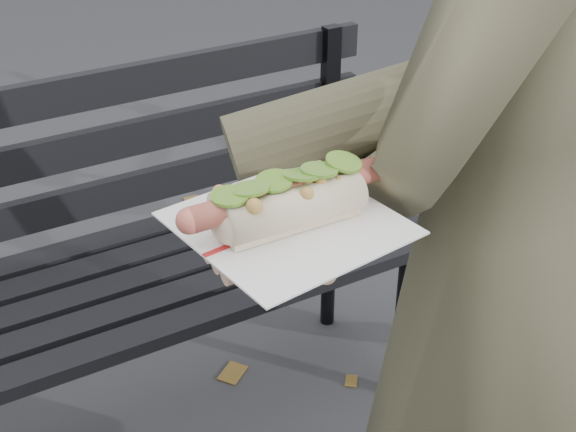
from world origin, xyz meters
The scene contains 3 objects.
park_bench centered at (0.02, 0.86, 0.52)m, with size 1.50×0.44×0.88m.
person centered at (0.39, 0.07, 0.85)m, with size 0.62×0.41×1.71m, color #494730.
held_hotdog centered at (0.20, 0.04, 1.12)m, with size 0.62×0.30×0.20m.
Camera 1 is at (-0.31, -0.58, 1.49)m, focal length 50.00 mm.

